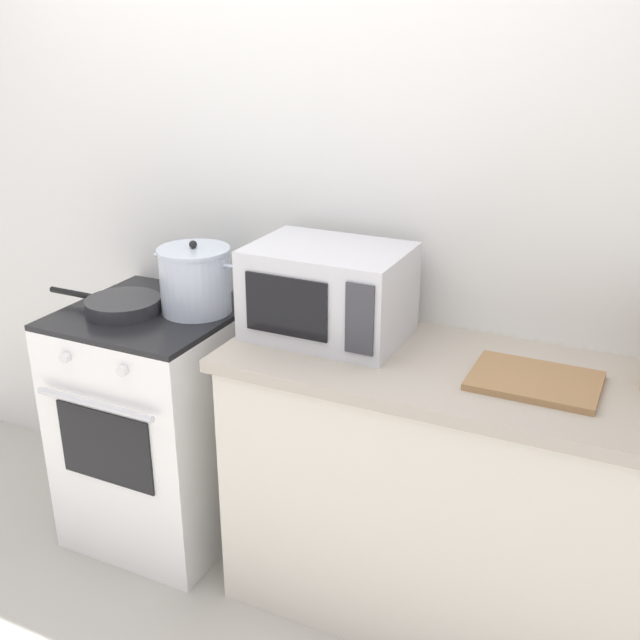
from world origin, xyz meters
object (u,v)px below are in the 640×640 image
object	(u,v)px
stove	(160,423)
cutting_board	(535,381)
stock_pot	(195,280)
microwave	(329,292)
frying_pan	(122,305)

from	to	relation	value
stove	cutting_board	distance (m)	1.44
stock_pot	microwave	size ratio (longest dim) A/B	0.68
cutting_board	microwave	bearing A→B (deg)	173.53
stove	cutting_board	world-z (taller)	cutting_board
frying_pan	microwave	size ratio (longest dim) A/B	0.93
stock_pot	frying_pan	size ratio (longest dim) A/B	0.73
stove	microwave	size ratio (longest dim) A/B	1.84
stove	cutting_board	bearing A→B (deg)	0.05
stock_pot	cutting_board	bearing A→B (deg)	-3.31
stove	microwave	bearing A→B (deg)	6.73
stock_pot	microwave	distance (m)	0.52
stove	microwave	distance (m)	0.91
stock_pot	frying_pan	world-z (taller)	stock_pot
stove	cutting_board	xyz separation A→B (m)	(1.36, 0.00, 0.47)
frying_pan	stock_pot	bearing A→B (deg)	26.95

